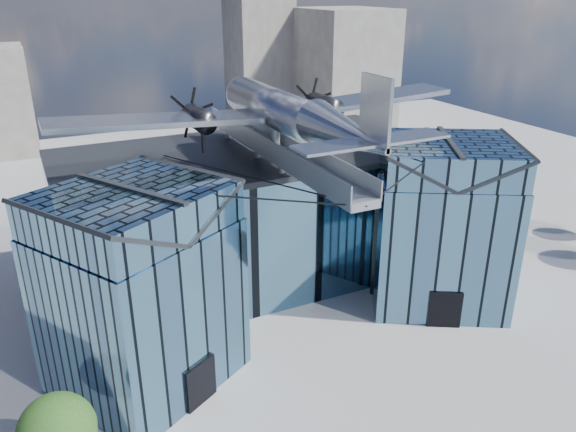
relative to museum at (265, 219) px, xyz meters
name	(u,v)px	position (x,y,z in m)	size (l,w,h in m)	color
ground_plane	(301,323)	(0.00, -5.82, -5.54)	(120.00, 120.00, 0.00)	gray
museum	(265,219)	(0.00, 0.00, 0.00)	(32.88, 24.50, 17.60)	teal
bg_towers	(143,73)	(1.45, 44.67, 4.47)	(77.00, 24.50, 26.00)	gray
tree_plaza_w	(57,432)	(-15.75, -13.40, -1.98)	(3.88, 3.88, 5.25)	#352615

